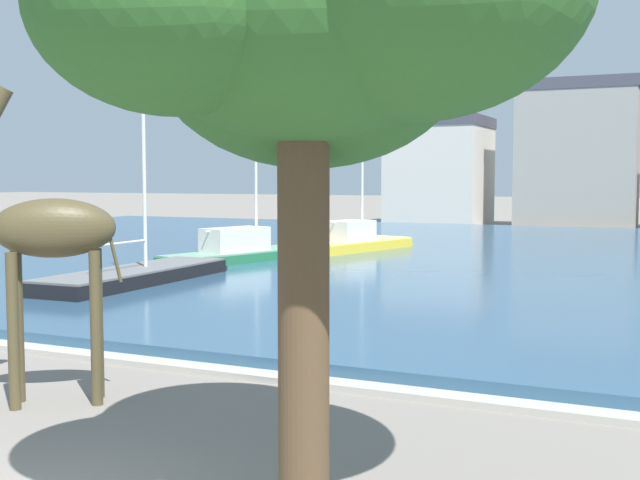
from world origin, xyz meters
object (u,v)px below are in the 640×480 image
sailboat_red (319,233)px  shade_tree (319,17)px  giraffe_statue (44,235)px  sailboat_yellow (362,244)px  sailboat_black (150,277)px  sailboat_green (255,254)px

sailboat_red → shade_tree: sailboat_red is taller
giraffe_statue → sailboat_yellow: 25.11m
sailboat_black → shade_tree: 19.10m
giraffe_statue → sailboat_black: (-6.50, 11.41, -2.31)m
sailboat_green → sailboat_red: 15.05m
sailboat_yellow → sailboat_green: 6.45m
sailboat_green → sailboat_red: (-3.92, 14.53, -0.13)m
sailboat_red → shade_tree: bearing=-65.1°
giraffe_statue → shade_tree: (5.89, -2.32, 2.49)m
sailboat_green → sailboat_red: bearing=105.1°
giraffe_statue → sailboat_green: bearing=109.6°
sailboat_green → sailboat_black: (0.12, -7.16, -0.12)m
sailboat_black → sailboat_red: (-4.04, 21.69, -0.01)m
sailboat_red → sailboat_green: bearing=-74.9°
sailboat_yellow → sailboat_black: 13.38m
giraffe_statue → sailboat_green: sailboat_green is taller
giraffe_statue → sailboat_green: size_ratio=0.59×
sailboat_green → giraffe_statue: bearing=-70.4°
sailboat_red → shade_tree: 39.33m
sailboat_yellow → sailboat_black: bearing=-99.0°
sailboat_yellow → sailboat_green: size_ratio=0.98×
sailboat_yellow → shade_tree: 29.22m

